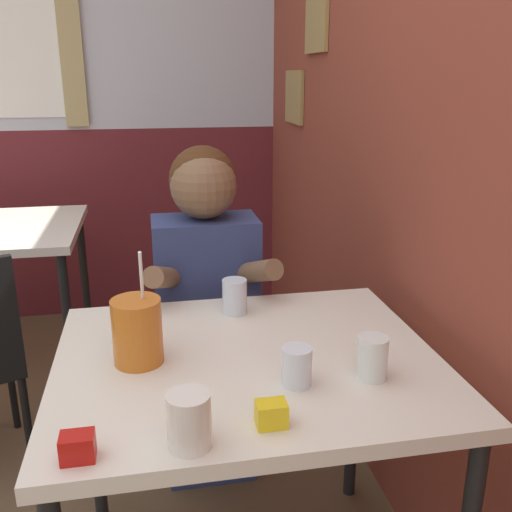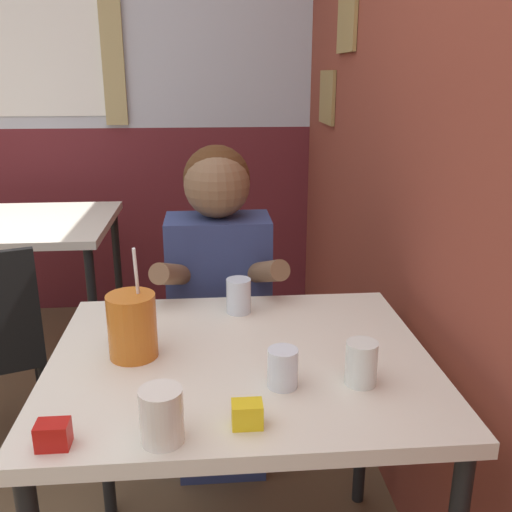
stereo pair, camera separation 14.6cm
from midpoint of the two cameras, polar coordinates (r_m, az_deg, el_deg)
name	(u,v)px [view 2 (the right image)]	position (r m, az deg, el deg)	size (l,w,h in m)	color
brick_wall_right	(375,87)	(2.29, 13.72, 16.12)	(0.08, 4.42, 2.70)	brown
back_wall	(114,81)	(3.44, -12.83, 16.71)	(5.22, 0.09, 2.70)	silver
main_table	(241,383)	(1.43, 1.48, -12.68)	(0.91, 0.76, 0.75)	beige
background_table	(24,237)	(2.86, -20.88, 1.76)	(0.82, 0.77, 0.75)	beige
person_seated	(220,309)	(1.95, -1.52, -5.38)	(0.42, 0.41, 1.18)	navy
cocktail_pitcher	(132,326)	(1.38, -9.31, -6.96)	(0.12, 0.12, 0.28)	#C6661E
glass_near_pitcher	(283,368)	(1.26, 6.08, -11.16)	(0.07, 0.07, 0.09)	silver
glass_center	(361,363)	(1.30, 13.74, -10.44)	(0.07, 0.07, 0.10)	silver
glass_far_side	(162,416)	(1.09, -5.50, -15.71)	(0.08, 0.08, 0.11)	silver
glass_by_brick	(239,296)	(1.62, 0.84, -4.05)	(0.07, 0.07, 0.10)	silver
condiment_ketchup	(53,435)	(1.12, -16.02, -16.92)	(0.06, 0.04, 0.05)	#B7140F
condiment_mustard	(247,414)	(1.14, 2.94, -15.63)	(0.06, 0.04, 0.05)	yellow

